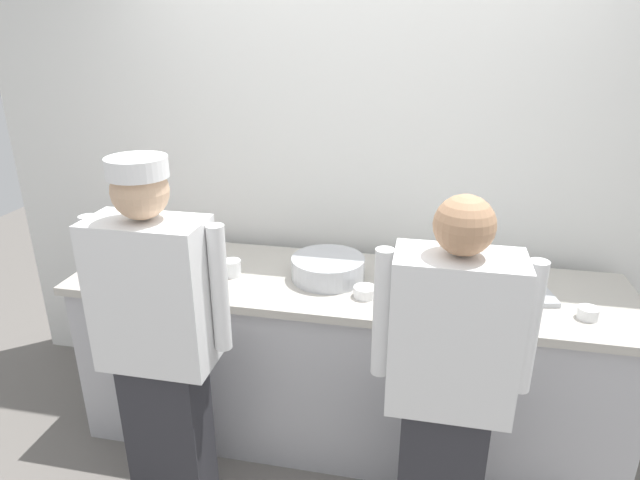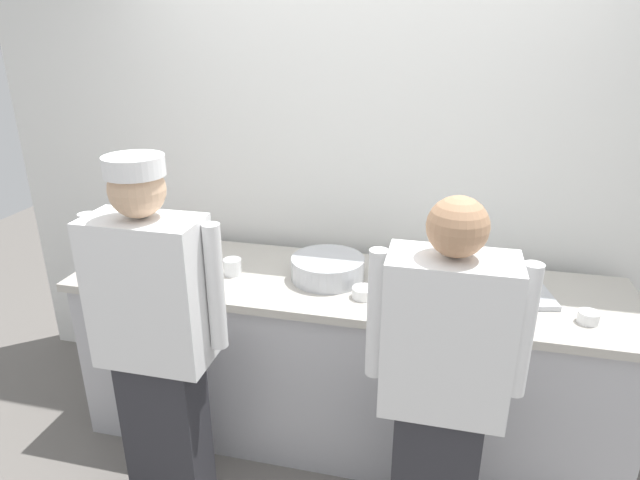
# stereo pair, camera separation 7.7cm
# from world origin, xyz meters

# --- Properties ---
(wall_back) EXTENTS (4.26, 0.10, 2.99)m
(wall_back) POSITION_xyz_m (0.00, 0.87, 1.49)
(wall_back) COLOR white
(wall_back) RESTS_ON ground
(prep_counter) EXTENTS (2.72, 0.72, 0.91)m
(prep_counter) POSITION_xyz_m (0.00, 0.38, 0.46)
(prep_counter) COLOR #B2B2B7
(prep_counter) RESTS_ON ground
(chef_near_left) EXTENTS (0.60, 0.24, 1.64)m
(chef_near_left) POSITION_xyz_m (-0.67, -0.26, 0.88)
(chef_near_left) COLOR #2D2D33
(chef_near_left) RESTS_ON ground
(chef_center) EXTENTS (0.58, 0.24, 1.57)m
(chef_center) POSITION_xyz_m (0.49, -0.27, 0.83)
(chef_center) COLOR #2D2D33
(chef_center) RESTS_ON ground
(plate_stack_front) EXTENTS (0.20, 0.20, 0.05)m
(plate_stack_front) POSITION_xyz_m (0.33, 0.30, 0.94)
(plate_stack_front) COLOR white
(plate_stack_front) RESTS_ON prep_counter
(mixing_bowl_steel) EXTENTS (0.36, 0.36, 0.11)m
(mixing_bowl_steel) POSITION_xyz_m (-0.09, 0.39, 0.97)
(mixing_bowl_steel) COLOR #B7BABF
(mixing_bowl_steel) RESTS_ON prep_counter
(sheet_tray) EXTENTS (0.47, 0.39, 0.02)m
(sheet_tray) POSITION_xyz_m (0.74, 0.40, 0.92)
(sheet_tray) COLOR #B7BABF
(sheet_tray) RESTS_ON prep_counter
(squeeze_bottle_primary) EXTENTS (0.06, 0.06, 0.18)m
(squeeze_bottle_primary) POSITION_xyz_m (-1.16, 0.27, 1.00)
(squeeze_bottle_primary) COLOR red
(squeeze_bottle_primary) RESTS_ON prep_counter
(ramekin_orange_sauce) EXTENTS (0.10, 0.10, 0.05)m
(ramekin_orange_sauce) POSITION_xyz_m (0.45, 0.53, 0.94)
(ramekin_orange_sauce) COLOR white
(ramekin_orange_sauce) RESTS_ON prep_counter
(ramekin_red_sauce) EXTENTS (0.09, 0.09, 0.05)m
(ramekin_red_sauce) POSITION_xyz_m (1.07, 0.23, 0.94)
(ramekin_red_sauce) COLOR white
(ramekin_red_sauce) RESTS_ON prep_counter
(ramekin_green_sauce) EXTENTS (0.08, 0.08, 0.05)m
(ramekin_green_sauce) POSITION_xyz_m (-0.75, 0.29, 0.94)
(ramekin_green_sauce) COLOR white
(ramekin_green_sauce) RESTS_ON prep_counter
(ramekin_yellow_sauce) EXTENTS (0.10, 0.10, 0.05)m
(ramekin_yellow_sauce) POSITION_xyz_m (0.11, 0.23, 0.94)
(ramekin_yellow_sauce) COLOR white
(ramekin_yellow_sauce) RESTS_ON prep_counter
(deli_cup) EXTENTS (0.09, 0.09, 0.08)m
(deli_cup) POSITION_xyz_m (-0.57, 0.33, 0.95)
(deli_cup) COLOR white
(deli_cup) RESTS_ON prep_counter
(chefs_knife) EXTENTS (0.28, 0.03, 0.02)m
(chefs_knife) POSITION_xyz_m (-0.99, 0.30, 0.92)
(chefs_knife) COLOR #B7BABF
(chefs_knife) RESTS_ON prep_counter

